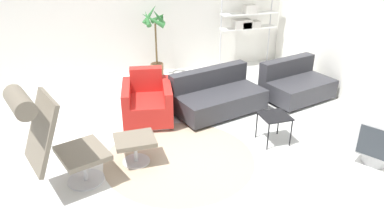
{
  "coord_description": "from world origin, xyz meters",
  "views": [
    {
      "loc": [
        -1.03,
        -4.32,
        2.79
      ],
      "look_at": [
        0.35,
        0.17,
        0.55
      ],
      "focal_mm": 35.0,
      "sensor_mm": 36.0,
      "label": 1
    }
  ],
  "objects": [
    {
      "name": "round_rug",
      "position": [
        0.05,
        -0.23,
        0.0
      ],
      "size": [
        2.01,
        2.01,
        0.01
      ],
      "color": "tan",
      "rests_on": "ground_plane"
    },
    {
      "name": "couch_second",
      "position": [
        2.57,
        1.07,
        0.25
      ],
      "size": [
        1.34,
        1.07,
        0.68
      ],
      "rotation": [
        0.0,
        0.0,
        3.4
      ],
      "color": "black",
      "rests_on": "ground_plane"
    },
    {
      "name": "couch_low",
      "position": [
        1.04,
        0.99,
        0.25
      ],
      "size": [
        1.62,
        1.15,
        0.68
      ],
      "rotation": [
        0.0,
        0.0,
        3.4
      ],
      "color": "black",
      "rests_on": "ground_plane"
    },
    {
      "name": "side_table",
      "position": [
        1.45,
        -0.19,
        0.37
      ],
      "size": [
        0.4,
        0.4,
        0.42
      ],
      "color": "black",
      "rests_on": "ground_plane"
    },
    {
      "name": "armchair_red",
      "position": [
        -0.13,
        1.01,
        0.29
      ],
      "size": [
        0.88,
        0.96,
        0.78
      ],
      "rotation": [
        0.0,
        0.0,
        2.97
      ],
      "color": "silver",
      "rests_on": "ground_plane"
    },
    {
      "name": "shelf_unit",
      "position": [
        2.42,
        2.92,
        1.15
      ],
      "size": [
        1.22,
        0.28,
        1.95
      ],
      "color": "#BCBCC1",
      "rests_on": "ground_plane"
    },
    {
      "name": "lounge_chair",
      "position": [
        -1.47,
        -0.46,
        0.79
      ],
      "size": [
        1.05,
        0.84,
        1.31
      ],
      "rotation": [
        0.0,
        0.0,
        -1.25
      ],
      "color": "#BCBCC1",
      "rests_on": "ground_plane"
    },
    {
      "name": "wall_back",
      "position": [
        -0.0,
        3.22,
        1.4
      ],
      "size": [
        12.0,
        0.09,
        2.8
      ],
      "color": "silver",
      "rests_on": "ground_plane"
    },
    {
      "name": "ground_plane",
      "position": [
        0.0,
        0.0,
        0.0
      ],
      "size": [
        12.0,
        12.0,
        0.0
      ],
      "primitive_type": "plane",
      "color": "silver"
    },
    {
      "name": "ottoman",
      "position": [
        -0.51,
        -0.14,
        0.28
      ],
      "size": [
        0.51,
        0.43,
        0.37
      ],
      "color": "#BCBCC1",
      "rests_on": "ground_plane"
    },
    {
      "name": "crt_television",
      "position": [
        2.5,
        -1.07,
        0.35
      ],
      "size": [
        0.67,
        0.66,
        0.63
      ],
      "rotation": [
        0.0,
        0.0,
        2.13
      ],
      "color": "#B7B7B7",
      "rests_on": "ground_plane"
    },
    {
      "name": "potted_plant",
      "position": [
        0.4,
        2.77,
        0.72
      ],
      "size": [
        0.56,
        0.59,
        1.47
      ],
      "color": "brown",
      "rests_on": "ground_plane"
    }
  ]
}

